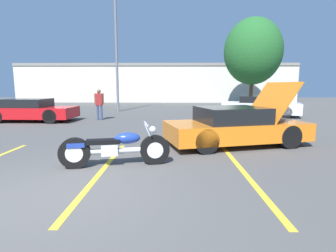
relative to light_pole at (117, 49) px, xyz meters
The scene contains 12 objects.
ground_plane 15.71m from the light_pole, 82.49° to the right, with size 80.00×80.00×0.00m, color #514F4C.
parking_stripe_middle 14.50m from the light_pole, 80.18° to the right, with size 0.12×4.79×0.01m, color yellow.
parking_stripe_back 15.29m from the light_pole, 68.38° to the right, with size 0.12×4.79×0.01m, color yellow.
far_building 13.04m from the light_pole, 81.19° to the left, with size 32.00×4.20×4.40m.
light_pole is the anchor object (origin of this frame).
tree_background 12.11m from the light_pole, 24.18° to the left, with size 5.07×5.07×7.79m.
motorcycle 14.12m from the light_pole, 78.98° to the right, with size 2.46×0.81×0.98m.
show_car_hood_open 13.06m from the light_pole, 62.04° to the right, with size 4.56×2.89×1.94m.
parked_car_right_row 10.45m from the light_pole, 17.48° to the right, with size 4.82×3.24×1.22m.
parked_car_left_row 7.61m from the light_pole, 121.61° to the right, with size 4.39×1.97×1.18m.
spectator_near_motorcycle 11.82m from the light_pole, 45.77° to the right, with size 0.52×0.22×1.66m.
spectator_by_show_car 6.05m from the light_pole, 90.65° to the right, with size 0.52×0.22×1.65m.
Camera 1 is at (1.90, -4.12, 1.80)m, focal length 28.00 mm.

